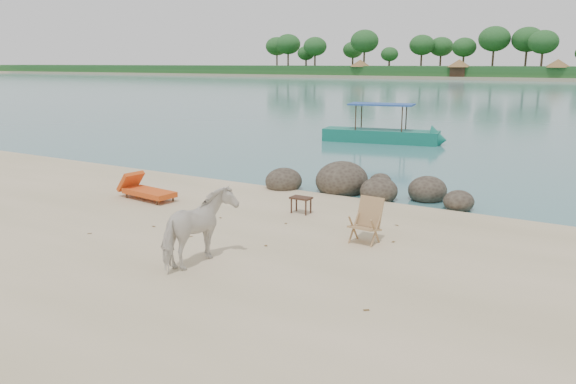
{
  "coord_description": "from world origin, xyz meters",
  "views": [
    {
      "loc": [
        7.14,
        -8.72,
        3.89
      ],
      "look_at": [
        0.65,
        2.0,
        1.0
      ],
      "focal_mm": 35.0,
      "sensor_mm": 36.0,
      "label": 1
    }
  ],
  "objects_px": {
    "cow": "(199,230)",
    "boat_near": "(381,110)",
    "boulders": "(356,185)",
    "lounge_chair": "(149,190)",
    "deck_chair": "(365,223)",
    "side_table": "(301,206)"
  },
  "relations": [
    {
      "from": "lounge_chair",
      "to": "cow",
      "type": "bearing_deg",
      "value": -29.12
    },
    {
      "from": "lounge_chair",
      "to": "deck_chair",
      "type": "distance_m",
      "value": 6.94
    },
    {
      "from": "side_table",
      "to": "deck_chair",
      "type": "bearing_deg",
      "value": -30.34
    },
    {
      "from": "cow",
      "to": "boat_near",
      "type": "distance_m",
      "value": 19.05
    },
    {
      "from": "lounge_chair",
      "to": "boat_near",
      "type": "bearing_deg",
      "value": 93.06
    },
    {
      "from": "cow",
      "to": "side_table",
      "type": "bearing_deg",
      "value": -89.3
    },
    {
      "from": "side_table",
      "to": "lounge_chair",
      "type": "relative_size",
      "value": 0.26
    },
    {
      "from": "boat_near",
      "to": "lounge_chair",
      "type": "bearing_deg",
      "value": -103.75
    },
    {
      "from": "boulders",
      "to": "lounge_chair",
      "type": "xyz_separation_m",
      "value": [
        -4.65,
        -4.09,
        0.09
      ]
    },
    {
      "from": "side_table",
      "to": "lounge_chair",
      "type": "xyz_separation_m",
      "value": [
        -4.5,
        -0.96,
        0.1
      ]
    },
    {
      "from": "deck_chair",
      "to": "boat_near",
      "type": "relative_size",
      "value": 0.15
    },
    {
      "from": "lounge_chair",
      "to": "boat_near",
      "type": "relative_size",
      "value": 0.32
    },
    {
      "from": "side_table",
      "to": "boulders",
      "type": "bearing_deg",
      "value": 87.43
    },
    {
      "from": "boat_near",
      "to": "cow",
      "type": "bearing_deg",
      "value": -88.85
    },
    {
      "from": "cow",
      "to": "lounge_chair",
      "type": "bearing_deg",
      "value": -37.53
    },
    {
      "from": "deck_chair",
      "to": "cow",
      "type": "bearing_deg",
      "value": -123.49
    },
    {
      "from": "boat_near",
      "to": "deck_chair",
      "type": "bearing_deg",
      "value": -79.45
    },
    {
      "from": "boat_near",
      "to": "boulders",
      "type": "bearing_deg",
      "value": -81.85
    },
    {
      "from": "lounge_chair",
      "to": "boat_near",
      "type": "xyz_separation_m",
      "value": [
        0.91,
        15.28,
        1.26
      ]
    },
    {
      "from": "boulders",
      "to": "boat_near",
      "type": "bearing_deg",
      "value": 108.49
    },
    {
      "from": "lounge_chair",
      "to": "deck_chair",
      "type": "relative_size",
      "value": 2.14
    },
    {
      "from": "cow",
      "to": "boat_near",
      "type": "height_order",
      "value": "boat_near"
    }
  ]
}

